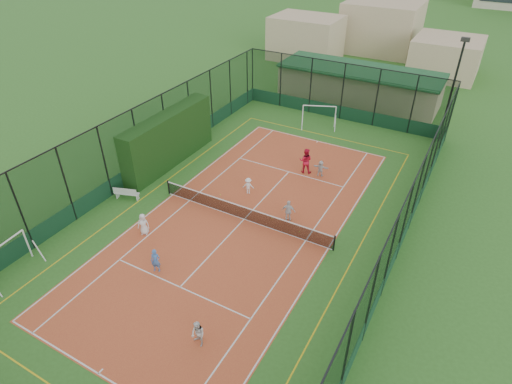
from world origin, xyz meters
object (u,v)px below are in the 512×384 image
futsal_goal_near (6,260)px  coach (306,161)px  clubhouse (359,85)px  white_bench (127,193)px  child_far_right (289,211)px  child_far_back (321,168)px  futsal_goal_far (319,116)px  child_near_right (198,334)px  child_far_left (248,186)px  child_near_left (143,224)px  child_near_mid (156,261)px  floodlight_ne (451,93)px

futsal_goal_near → coach: bearing=-34.6°
clubhouse → white_bench: clubhouse is taller
child_far_right → child_far_back: child_far_right is taller
futsal_goal_far → child_near_right: futsal_goal_far is taller
white_bench → child_far_right: (10.22, 2.98, 0.28)m
clubhouse → child_far_left: (-1.19, -19.39, -0.98)m
child_near_left → child_near_mid: 3.34m
white_bench → child_near_left: bearing=-52.1°
child_near_left → child_far_left: bearing=36.8°
futsal_goal_far → child_near_left: 18.87m
futsal_goal_near → futsal_goal_far: 25.54m
child_far_back → coach: bearing=-2.2°
white_bench → child_far_left: (6.61, 4.38, 0.15)m
child_near_mid → futsal_goal_far: bearing=65.7°
child_far_left → child_far_right: bearing=138.5°
futsal_goal_far → child_far_back: size_ratio=2.41×
floodlight_ne → white_bench: 24.90m
child_far_back → child_far_right: bearing=86.1°
child_near_left → child_near_right: (7.22, -4.70, -0.00)m
white_bench → futsal_goal_far: futsal_goal_far is taller
clubhouse → child_far_right: clubhouse is taller
floodlight_ne → coach: 12.69m
white_bench → child_far_left: size_ratio=1.36×
futsal_goal_far → child_near_right: (3.89, -23.28, -0.24)m
child_near_right → child_far_back: (-0.65, 15.71, -0.09)m
clubhouse → child_near_right: (2.80, -30.68, -0.88)m
futsal_goal_near → coach: size_ratio=1.52×
child_far_back → coach: coach is taller
coach → child_far_left: bearing=48.0°
child_far_right → child_near_mid: bearing=48.3°
white_bench → child_near_mid: child_near_mid is taller
white_bench → coach: bearing=25.7°
floodlight_ne → child_near_left: 24.59m
child_near_left → child_near_mid: child_near_mid is taller
futsal_goal_near → child_far_right: bearing=-49.7°
child_far_left → child_near_left: bearing=43.7°
child_near_right → child_far_left: 11.97m
child_near_mid → child_far_left: (0.59, 8.63, -0.11)m
child_near_left → coach: 12.20m
futsal_goal_far → child_far_left: 11.99m
futsal_goal_near → child_near_left: bearing=-39.3°
floodlight_ne → futsal_goal_far: size_ratio=2.87×
white_bench → child_near_right: bearing=-52.1°
futsal_goal_near → child_near_mid: 7.65m
white_bench → child_far_right: size_ratio=1.11×
clubhouse → child_near_left: (-4.42, -25.98, -0.88)m
floodlight_ne → child_far_left: floodlight_ne is taller
futsal_goal_far → child_near_left: futsal_goal_far is taller
clubhouse → futsal_goal_near: 32.97m
child_near_mid → child_far_back: bearing=50.9°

